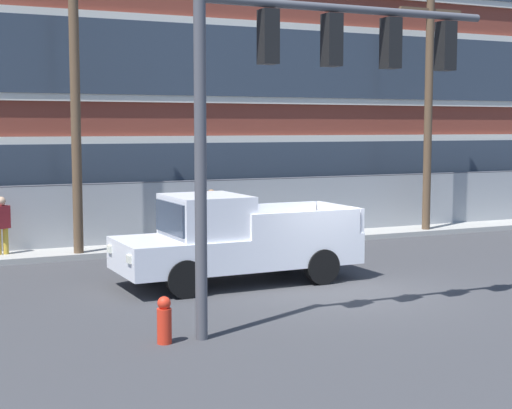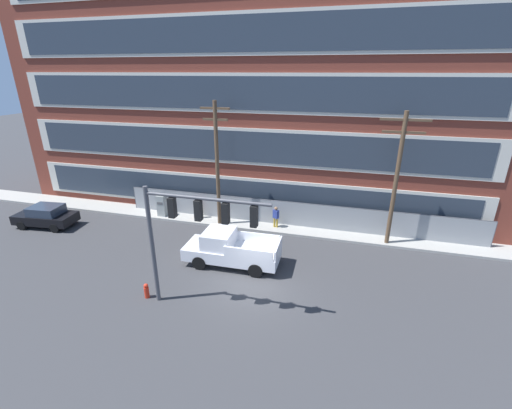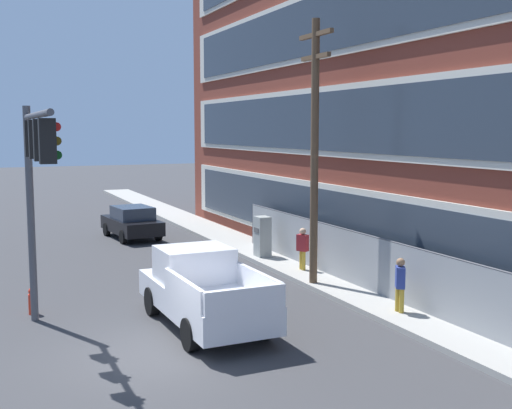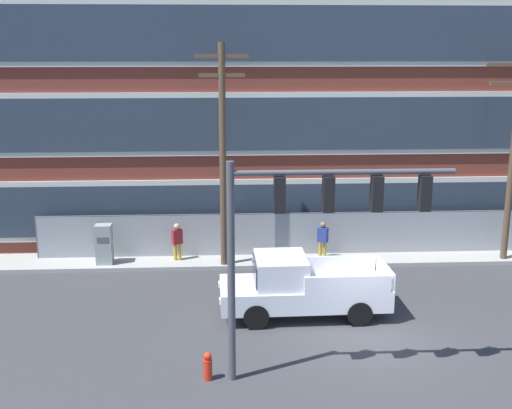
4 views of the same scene
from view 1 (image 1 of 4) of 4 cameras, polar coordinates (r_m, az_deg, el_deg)
ground_plane at (r=16.91m, az=7.04°, el=-6.36°), size 160.00×160.00×0.00m
sidewalk_building_side at (r=23.46m, az=-2.56°, el=-2.74°), size 80.00×2.07×0.16m
chain_link_fence at (r=23.93m, az=-1.52°, el=-0.39°), size 25.28×0.06×1.93m
traffic_signal_mast at (r=13.60m, az=3.74°, el=9.31°), size 5.70×0.43×5.85m
pickup_truck_white at (r=17.58m, az=-1.75°, el=-2.69°), size 5.54×2.28×2.02m
utility_pole_near_corner at (r=21.24m, az=-13.04°, el=8.88°), size 2.01×0.26×8.73m
utility_pole_midblock at (r=26.14m, az=12.46°, el=8.16°), size 2.75×0.26×8.40m
pedestrian_near_cabinet at (r=22.99m, az=-3.25°, el=-0.67°), size 0.47×0.41×1.69m
pedestrian_by_fence at (r=21.64m, az=-18.01°, el=-1.34°), size 0.47×0.40×1.69m
fire_hydrant at (r=12.93m, az=-6.69°, el=-8.38°), size 0.24×0.24×0.78m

